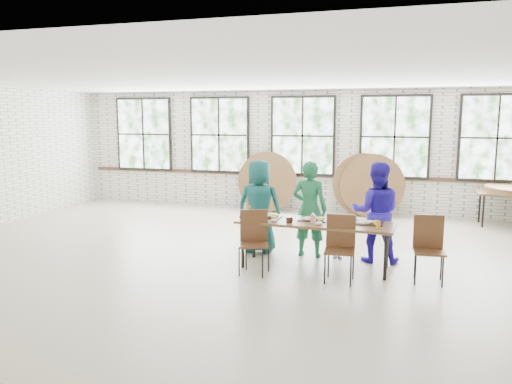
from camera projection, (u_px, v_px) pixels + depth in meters
The scene contains 11 objects.
room at pixel (303, 138), 12.35m from camera, with size 12.00×12.00×12.00m.
dining_table at pixel (315, 225), 7.70m from camera, with size 2.44×0.92×0.74m.
chair_near_left at pixel (254, 236), 7.52m from camera, with size 0.52×0.51×0.95m.
chair_near_right at pixel (340, 242), 7.15m from camera, with size 0.45×0.43×0.95m.
chair_spare at pixel (429, 243), 7.12m from camera, with size 0.45×0.44×0.95m.
adult_teal at pixel (259, 206), 8.61m from camera, with size 0.79×0.52×1.62m, color #165651.
adult_green at pixel (309, 209), 8.36m from camera, with size 0.59×0.39×1.62m, color #1C6B42.
toddler at pixel (338, 236), 8.28m from camera, with size 0.48×0.28×0.75m, color #17123A.
adult_blue at pixel (376, 212), 8.05m from camera, with size 0.79×0.62×1.63m, color #291AB7.
tabletop_clutter at pixel (322, 221), 7.63m from camera, with size 2.03×0.59×0.11m.
round_tops_leaning at pixel (316, 184), 12.11m from camera, with size 4.10×0.43×1.50m.
Camera 1 is at (2.45, -7.79, 2.33)m, focal length 35.00 mm.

